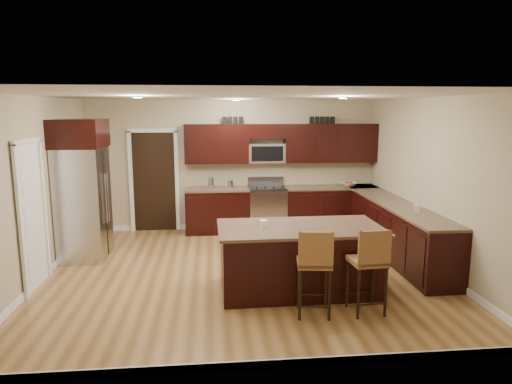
{
  "coord_description": "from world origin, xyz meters",
  "views": [
    {
      "loc": [
        -0.47,
        -6.78,
        2.49
      ],
      "look_at": [
        0.24,
        0.4,
        1.2
      ],
      "focal_mm": 32.0,
      "sensor_mm": 36.0,
      "label": 1
    }
  ],
  "objects": [
    {
      "name": "floor",
      "position": [
        0.0,
        0.0,
        0.0
      ],
      "size": [
        6.0,
        6.0,
        0.0
      ],
      "primitive_type": "plane",
      "color": "olive",
      "rests_on": "ground"
    },
    {
      "name": "ceiling",
      "position": [
        0.0,
        0.0,
        2.7
      ],
      "size": [
        6.0,
        6.0,
        0.0
      ],
      "primitive_type": "plane",
      "rotation": [
        3.14,
        0.0,
        0.0
      ],
      "color": "silver",
      "rests_on": "wall_back"
    },
    {
      "name": "wall_back",
      "position": [
        0.0,
        2.75,
        1.35
      ],
      "size": [
        6.0,
        0.0,
        6.0
      ],
      "primitive_type": "plane",
      "rotation": [
        1.57,
        0.0,
        0.0
      ],
      "color": "tan",
      "rests_on": "floor"
    },
    {
      "name": "wall_left",
      "position": [
        -3.0,
        0.0,
        1.35
      ],
      "size": [
        0.0,
        5.5,
        5.5
      ],
      "primitive_type": "plane",
      "rotation": [
        1.57,
        0.0,
        1.57
      ],
      "color": "tan",
      "rests_on": "floor"
    },
    {
      "name": "wall_right",
      "position": [
        3.0,
        0.0,
        1.35
      ],
      "size": [
        0.0,
        5.5,
        5.5
      ],
      "primitive_type": "plane",
      "rotation": [
        1.57,
        0.0,
        -1.57
      ],
      "color": "tan",
      "rests_on": "floor"
    },
    {
      "name": "base_cabinets",
      "position": [
        1.9,
        1.45,
        0.46
      ],
      "size": [
        4.02,
        3.96,
        0.92
      ],
      "color": "black",
      "rests_on": "floor"
    },
    {
      "name": "upper_cabinets",
      "position": [
        1.04,
        2.58,
        1.84
      ],
      "size": [
        4.0,
        0.33,
        0.8
      ],
      "color": "black",
      "rests_on": "wall_back"
    },
    {
      "name": "range",
      "position": [
        0.68,
        2.45,
        0.47
      ],
      "size": [
        0.76,
        0.64,
        1.11
      ],
      "color": "silver",
      "rests_on": "floor"
    },
    {
      "name": "microwave",
      "position": [
        0.68,
        2.6,
        1.62
      ],
      "size": [
        0.76,
        0.31,
        0.4
      ],
      "primitive_type": "cube",
      "color": "silver",
      "rests_on": "upper_cabinets"
    },
    {
      "name": "doorway",
      "position": [
        -1.65,
        2.73,
        1.03
      ],
      "size": [
        0.85,
        0.03,
        2.06
      ],
      "primitive_type": "cube",
      "color": "black",
      "rests_on": "floor"
    },
    {
      "name": "pantry_door",
      "position": [
        -2.98,
        -0.3,
        1.02
      ],
      "size": [
        0.03,
        0.8,
        2.04
      ],
      "primitive_type": "cube",
      "color": "white",
      "rests_on": "floor"
    },
    {
      "name": "letter_decor",
      "position": [
        0.9,
        2.58,
        2.29
      ],
      "size": [
        2.2,
        0.03,
        0.15
      ],
      "primitive_type": null,
      "color": "black",
      "rests_on": "upper_cabinets"
    },
    {
      "name": "island",
      "position": [
        0.73,
        -0.79,
        0.43
      ],
      "size": [
        2.25,
        1.19,
        0.92
      ],
      "rotation": [
        0.0,
        0.0,
        0.01
      ],
      "color": "black",
      "rests_on": "floor"
    },
    {
      "name": "stool_mid",
      "position": [
        0.75,
        -1.64,
        0.69
      ],
      "size": [
        0.46,
        0.46,
        1.1
      ],
      "rotation": [
        0.0,
        0.0,
        -0.13
      ],
      "color": "olive",
      "rests_on": "floor"
    },
    {
      "name": "stool_right",
      "position": [
        1.43,
        -1.64,
        0.68
      ],
      "size": [
        0.44,
        0.44,
        1.1
      ],
      "rotation": [
        0.0,
        0.0,
        0.09
      ],
      "color": "olive",
      "rests_on": "floor"
    },
    {
      "name": "refrigerator",
      "position": [
        -2.62,
        1.0,
        1.2
      ],
      "size": [
        0.79,
        1.0,
        2.35
      ],
      "color": "silver",
      "rests_on": "floor"
    },
    {
      "name": "floor_mat",
      "position": [
        1.26,
        1.29,
        0.01
      ],
      "size": [
        1.13,
        0.89,
        0.01
      ],
      "primitive_type": "cube",
      "rotation": [
        0.0,
        0.0,
        -0.26
      ],
      "color": "brown",
      "rests_on": "floor"
    },
    {
      "name": "fruit_bowl",
      "position": [
        2.41,
        2.45,
        0.96
      ],
      "size": [
        0.36,
        0.36,
        0.08
      ],
      "primitive_type": "imported",
      "rotation": [
        0.0,
        0.0,
        0.17
      ],
      "color": "silver",
      "rests_on": "base_cabinets"
    },
    {
      "name": "soap_bottle",
      "position": [
        2.7,
        -0.14,
        1.01
      ],
      "size": [
        0.11,
        0.11,
        0.19
      ],
      "primitive_type": "imported",
      "rotation": [
        0.0,
        0.0,
        -0.42
      ],
      "color": "#B2B2B2",
      "rests_on": "base_cabinets"
    },
    {
      "name": "canister_tall",
      "position": [
        -0.47,
        2.45,
        1.03
      ],
      "size": [
        0.12,
        0.12,
        0.22
      ],
      "primitive_type": "cylinder",
      "color": "silver",
      "rests_on": "base_cabinets"
    },
    {
      "name": "canister_short",
      "position": [
        -0.08,
        2.45,
        1.0
      ],
      "size": [
        0.11,
        0.11,
        0.16
      ],
      "primitive_type": "cylinder",
      "color": "silver",
      "rests_on": "base_cabinets"
    },
    {
      "name": "island_jar",
      "position": [
        0.23,
        -0.79,
        0.97
      ],
      "size": [
        0.1,
        0.1,
        0.1
      ],
      "primitive_type": "cylinder",
      "color": "white",
      "rests_on": "island"
    }
  ]
}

